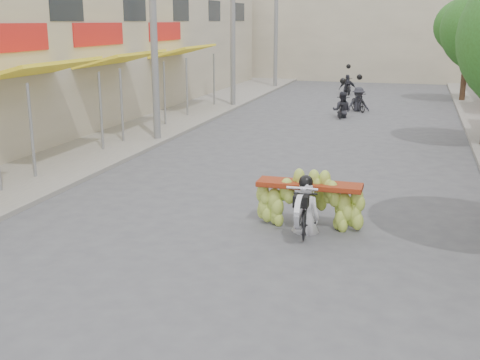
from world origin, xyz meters
name	(u,v)px	position (x,y,z in m)	size (l,w,h in m)	color
ground	(163,324)	(0.00, 0.00, 0.00)	(120.00, 120.00, 0.00)	#4E4E53
sidewalk_left	(151,124)	(-7.00, 15.00, 0.06)	(4.00, 60.00, 0.12)	gray
shophouse_row_left	(22,49)	(-11.98, 13.98, 3.00)	(9.77, 40.00, 6.00)	#B1A68C
far_building	(375,29)	(0.00, 38.00, 3.50)	(20.00, 6.00, 7.00)	#B1A68C
utility_pole_mid	(153,22)	(-5.40, 12.00, 4.03)	(0.60, 0.24, 8.00)	slate
utility_pole_far	(233,22)	(-5.40, 21.00, 4.03)	(0.60, 0.24, 8.00)	slate
utility_pole_back	(276,21)	(-5.40, 30.00, 4.03)	(0.60, 0.24, 8.00)	slate
street_tree_far	(469,27)	(5.40, 26.00, 3.78)	(3.40, 3.40, 5.25)	#3A2719
banana_motorbike	(307,198)	(1.22, 4.42, 0.67)	(2.20, 1.82, 1.97)	black
bg_motorbike_a	(342,100)	(0.08, 19.19, 0.76)	(0.79, 1.50, 1.95)	black
bg_motorbike_b	(359,93)	(0.59, 21.20, 0.87)	(1.19, 1.54, 1.95)	black
bg_motorbike_c	(348,80)	(-0.65, 27.76, 0.80)	(1.06, 1.67, 1.95)	black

